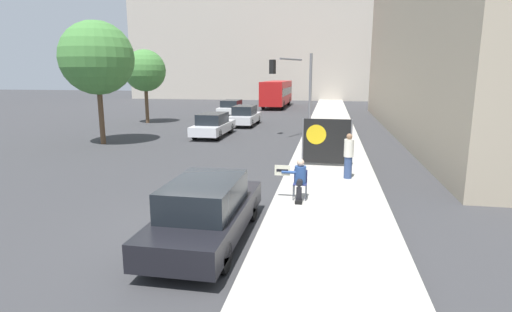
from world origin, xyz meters
name	(u,v)px	position (x,y,z in m)	size (l,w,h in m)	color
ground_plane	(196,233)	(0.00, 0.00, 0.00)	(160.00, 160.00, 0.00)	#38383A
sidewalk_curb	(330,139)	(3.25, 15.00, 0.09)	(3.35, 90.00, 0.17)	#B7B2A8
building_backdrop_right	(478,26)	(12.19, 19.47, 6.82)	(10.00, 32.00, 13.63)	tan
seated_protester	(299,178)	(2.34, 2.62, 0.83)	(0.96, 0.77, 1.22)	#474C56
jogger_on_sidewalk	(349,156)	(3.88, 5.43, 1.00)	(0.34, 0.34, 1.63)	#334775
protest_banner	(326,141)	(3.06, 7.29, 1.19)	(1.99, 0.06, 1.92)	slate
traffic_light_pole	(294,81)	(1.05, 14.91, 3.45)	(2.62, 2.39, 4.83)	slate
parked_car_curbside	(207,211)	(0.43, -0.41, 0.74)	(1.74, 4.73, 1.50)	black
car_on_road_nearest	(213,125)	(-4.01, 15.14, 0.73)	(1.71, 4.79, 1.47)	silver
car_on_road_midblock	(245,116)	(-3.17, 20.83, 0.75)	(1.72, 4.60, 1.51)	silver
car_on_road_distant	(232,108)	(-6.02, 28.14, 0.72)	(1.85, 4.52, 1.44)	white
city_bus_on_road	(277,92)	(-3.02, 38.24, 1.75)	(2.48, 10.64, 3.03)	red
street_tree_near_curb	(97,58)	(-9.32, 11.34, 4.69)	(3.95, 3.95, 6.68)	brown
street_tree_midblock	(145,71)	(-11.23, 21.01, 4.11)	(3.25, 3.25, 5.75)	brown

